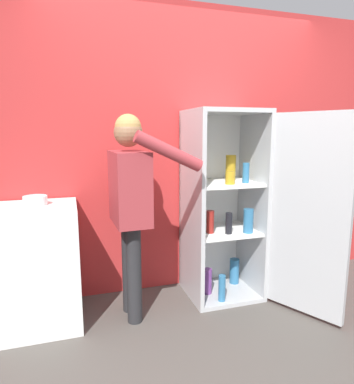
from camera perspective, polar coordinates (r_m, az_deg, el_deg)
ground_plane at (r=2.68m, az=8.61°, el=-22.81°), size 12.00×12.00×0.00m
wall_back at (r=3.17m, az=1.39°, el=6.85°), size 7.00×0.06×2.55m
refrigerator at (r=2.99m, az=10.23°, el=-2.63°), size 0.94×1.11×1.63m
person at (r=2.59m, az=-7.70°, el=-0.27°), size 0.62×0.59×1.58m
counter at (r=2.83m, az=-22.07°, el=-11.31°), size 0.59×0.61×0.91m
bowl at (r=2.76m, az=-22.56°, el=-1.32°), size 0.17×0.17×0.07m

